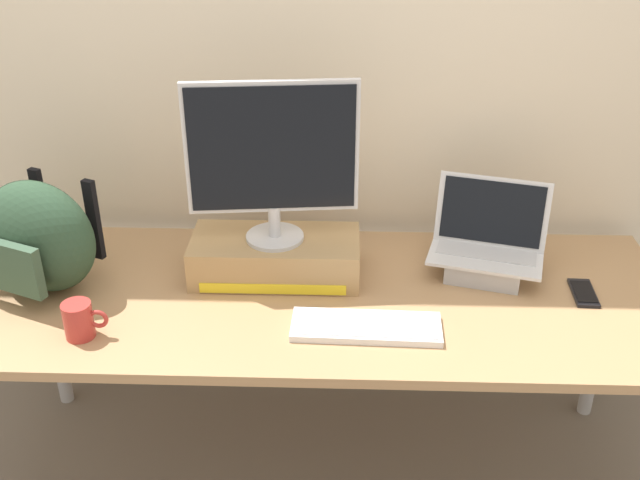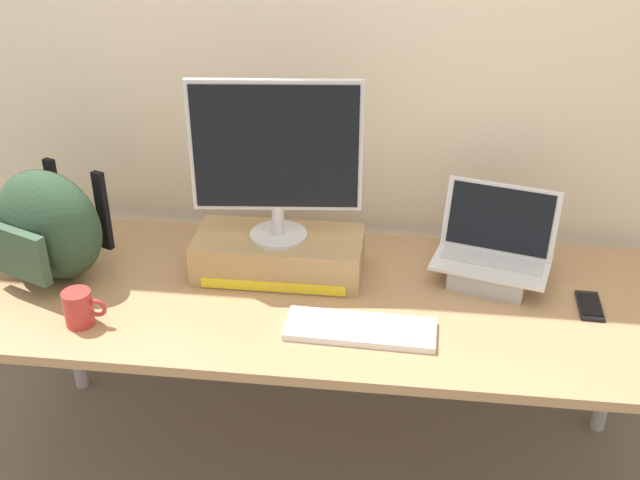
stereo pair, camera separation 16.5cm
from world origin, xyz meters
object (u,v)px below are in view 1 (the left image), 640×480
(toner_box_yellow, at_px, (276,257))
(desktop_monitor, at_px, (272,158))
(messenger_backpack, at_px, (39,237))
(external_keyboard, at_px, (366,327))
(open_laptop, at_px, (486,255))
(plush_toy, at_px, (59,238))
(coffee_mug, at_px, (79,320))
(cell_phone, at_px, (584,293))

(toner_box_yellow, distance_m, desktop_monitor, 0.32)
(messenger_backpack, bearing_deg, desktop_monitor, 30.22)
(external_keyboard, height_order, messenger_backpack, messenger_backpack)
(open_laptop, relative_size, messenger_backpack, 0.91)
(desktop_monitor, distance_m, plush_toy, 0.80)
(external_keyboard, relative_size, coffee_mug, 3.40)
(desktop_monitor, relative_size, plush_toy, 6.12)
(cell_phone, bearing_deg, desktop_monitor, 177.23)
(messenger_backpack, bearing_deg, toner_box_yellow, 30.33)
(toner_box_yellow, bearing_deg, coffee_mug, -145.91)
(toner_box_yellow, height_order, plush_toy, toner_box_yellow)
(open_laptop, height_order, external_keyboard, open_laptop)
(toner_box_yellow, relative_size, cell_phone, 3.41)
(toner_box_yellow, height_order, messenger_backpack, messenger_backpack)
(desktop_monitor, bearing_deg, external_keyboard, -52.07)
(desktop_monitor, distance_m, messenger_backpack, 0.71)
(toner_box_yellow, xyz_separation_m, open_laptop, (0.64, 0.04, -0.00))
(desktop_monitor, relative_size, coffee_mug, 4.04)
(external_keyboard, xyz_separation_m, plush_toy, (-0.98, 0.42, 0.03))
(desktop_monitor, bearing_deg, messenger_backpack, -178.01)
(desktop_monitor, bearing_deg, toner_box_yellow, 92.10)
(messenger_backpack, distance_m, cell_phone, 1.60)
(external_keyboard, distance_m, coffee_mug, 0.77)
(desktop_monitor, bearing_deg, cell_phone, -11.02)
(coffee_mug, bearing_deg, external_keyboard, 3.97)
(external_keyboard, bearing_deg, toner_box_yellow, 135.52)
(messenger_backpack, xyz_separation_m, cell_phone, (1.59, 0.01, -0.16))
(toner_box_yellow, xyz_separation_m, coffee_mug, (-0.50, -0.34, -0.01))
(messenger_backpack, height_order, coffee_mug, messenger_backpack)
(toner_box_yellow, relative_size, coffee_mug, 4.16)
(toner_box_yellow, distance_m, open_laptop, 0.64)
(desktop_monitor, xyz_separation_m, coffee_mug, (-0.50, -0.34, -0.33))
(toner_box_yellow, height_order, cell_phone, toner_box_yellow)
(messenger_backpack, bearing_deg, external_keyboard, 11.06)
(open_laptop, distance_m, plush_toy, 1.36)
(external_keyboard, xyz_separation_m, messenger_backpack, (-0.94, 0.19, 0.16))
(open_laptop, xyz_separation_m, plush_toy, (-1.35, 0.10, -0.02))
(open_laptop, bearing_deg, messenger_backpack, -159.41)
(messenger_backpack, relative_size, plush_toy, 5.23)
(external_keyboard, distance_m, messenger_backpack, 0.98)
(toner_box_yellow, xyz_separation_m, desktop_monitor, (0.00, -0.00, 0.32))
(messenger_backpack, relative_size, coffee_mug, 3.46)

